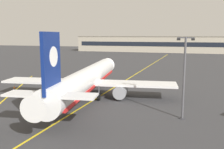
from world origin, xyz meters
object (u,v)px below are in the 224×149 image
object	(u,v)px
apron_lamp_post	(184,76)
safety_cone_by_nose_gear	(118,81)
airliner_foreground	(87,79)
safety_cone_by_port_wing	(14,87)

from	to	relation	value
apron_lamp_post	safety_cone_by_nose_gear	distance (m)	27.97
airliner_foreground	apron_lamp_post	xyz separation A→B (m)	(17.06, -6.98, 2.46)
apron_lamp_post	safety_cone_by_nose_gear	world-z (taller)	apron_lamp_post
safety_cone_by_port_wing	airliner_foreground	bearing A→B (deg)	-7.97
safety_cone_by_nose_gear	apron_lamp_post	bearing A→B (deg)	-55.11
safety_cone_by_nose_gear	safety_cone_by_port_wing	distance (m)	23.34
apron_lamp_post	airliner_foreground	bearing A→B (deg)	157.74
airliner_foreground	safety_cone_by_port_wing	world-z (taller)	airliner_foreground
safety_cone_by_nose_gear	safety_cone_by_port_wing	bearing A→B (deg)	-146.21
apron_lamp_post	safety_cone_by_nose_gear	xyz separation A→B (m)	(-15.68, 22.48, -5.57)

